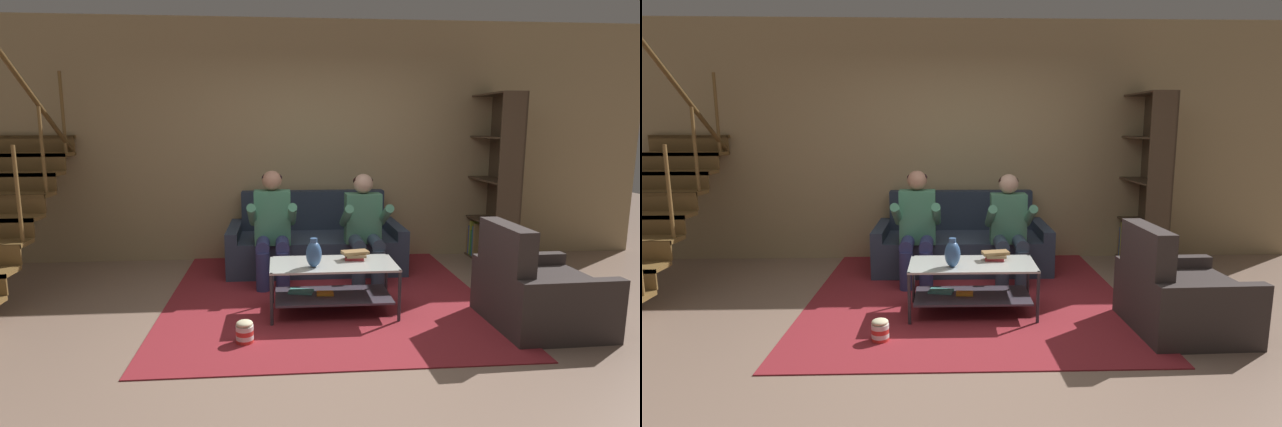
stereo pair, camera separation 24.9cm
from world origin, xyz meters
TOP-DOWN VIEW (x-y plane):
  - ground at (0.00, 0.00)m, footprint 16.80×16.80m
  - back_partition at (0.00, 2.46)m, footprint 8.40×0.12m
  - staircase_run at (-3.24, 1.58)m, footprint 0.93×2.57m
  - couch at (-0.03, 1.94)m, footprint 1.99×0.93m
  - person_seated_left at (-0.52, 1.39)m, footprint 0.50×0.58m
  - person_seated_right at (0.45, 1.38)m, footprint 0.50×0.58m
  - coffee_table at (0.01, 0.47)m, footprint 1.10×0.55m
  - area_rug at (-0.01, 1.07)m, footprint 3.00×3.41m
  - vase at (-0.16, 0.35)m, footprint 0.14×0.14m
  - book_stack at (0.23, 0.56)m, footprint 0.25×0.17m
  - bookshelf at (2.15, 2.14)m, footprint 0.30×1.09m
  - armchair at (1.68, 0.05)m, footprint 0.87×0.93m
  - popcorn_tub at (-0.73, -0.11)m, footprint 0.14×0.14m

SIDE VIEW (x-z plane):
  - ground at x=0.00m, z-range 0.00..0.00m
  - area_rug at x=-0.01m, z-range 0.00..0.01m
  - popcorn_tub at x=-0.73m, z-range 0.00..0.18m
  - armchair at x=1.68m, z-range -0.16..0.71m
  - couch at x=-0.03m, z-range -0.16..0.71m
  - coffee_table at x=0.01m, z-range 0.08..0.54m
  - book_stack at x=0.23m, z-range 0.46..0.54m
  - vase at x=-0.16m, z-range 0.45..0.70m
  - person_seated_right at x=0.45m, z-range 0.05..1.19m
  - person_seated_left at x=-0.52m, z-range 0.05..1.23m
  - bookshelf at x=2.15m, z-range -0.18..1.84m
  - staircase_run at x=-3.24m, z-range -0.34..2.32m
  - back_partition at x=0.00m, z-range 0.00..2.90m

